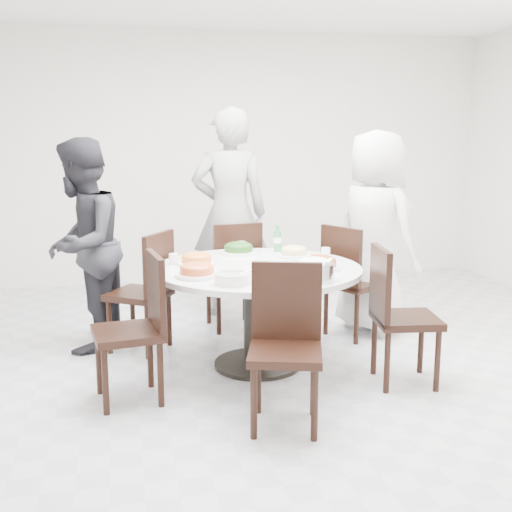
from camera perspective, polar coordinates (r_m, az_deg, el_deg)
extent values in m
cube|color=#B9BABF|center=(4.78, 3.75, -9.97)|extent=(6.00, 6.00, 0.01)
cube|color=white|center=(7.39, -2.50, 8.67)|extent=(6.00, 0.01, 2.80)
cylinder|color=white|center=(4.71, 0.13, -5.44)|extent=(1.50, 1.50, 0.75)
cube|color=black|center=(5.45, 8.82, -2.18)|extent=(0.57, 0.57, 0.95)
cube|color=black|center=(5.61, -2.15, -1.66)|extent=(0.47, 0.47, 0.95)
cube|color=black|center=(5.11, -10.39, -3.11)|extent=(0.58, 0.58, 0.95)
cube|color=black|center=(4.17, -11.36, -6.43)|extent=(0.47, 0.47, 0.95)
cube|color=black|center=(3.74, 2.62, -8.28)|extent=(0.52, 0.52, 0.95)
cube|color=black|center=(4.49, 13.22, -5.23)|extent=(0.47, 0.47, 0.95)
imported|color=silver|center=(5.54, 10.54, 2.04)|extent=(0.85, 0.99, 1.72)
imported|color=black|center=(5.95, -2.36, 3.82)|extent=(0.75, 0.54, 1.92)
imported|color=black|center=(5.19, -15.21, 0.92)|extent=(0.81, 0.94, 1.67)
cylinder|color=white|center=(5.08, -1.57, 0.58)|extent=(0.29, 0.29, 0.07)
cylinder|color=white|center=(4.96, 3.40, 0.26)|extent=(0.25, 0.25, 0.07)
cylinder|color=white|center=(4.68, -5.30, -0.37)|extent=(0.28, 0.28, 0.08)
cylinder|color=white|center=(4.55, 5.69, -0.71)|extent=(0.30, 0.30, 0.07)
cylinder|color=white|center=(4.31, -5.27, -1.36)|extent=(0.30, 0.30, 0.08)
cylinder|color=silver|center=(4.21, 5.18, -1.41)|extent=(0.27, 0.27, 0.11)
cylinder|color=white|center=(4.11, -2.09, -1.98)|extent=(0.23, 0.23, 0.07)
cylinder|color=#337F48|center=(5.19, 1.92, 1.58)|extent=(0.06, 0.06, 0.21)
cylinder|color=white|center=(5.19, -1.34, 0.84)|extent=(0.07, 0.07, 0.08)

